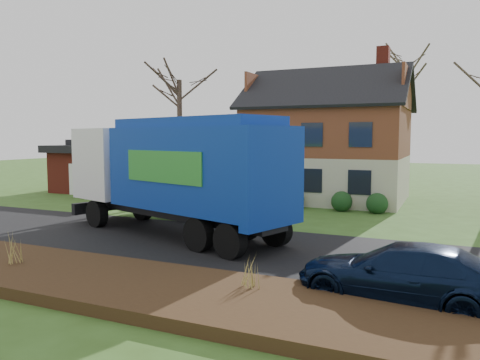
% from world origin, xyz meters
% --- Properties ---
extents(ground, '(120.00, 120.00, 0.00)m').
position_xyz_m(ground, '(0.00, 0.00, 0.00)').
color(ground, '#33531B').
rests_on(ground, ground).
extents(road, '(80.00, 7.00, 0.02)m').
position_xyz_m(road, '(0.00, 0.00, 0.01)').
color(road, black).
rests_on(road, ground).
extents(mulch_verge, '(80.00, 3.50, 0.30)m').
position_xyz_m(mulch_verge, '(0.00, -5.30, 0.15)').
color(mulch_verge, black).
rests_on(mulch_verge, ground).
extents(main_house, '(12.95, 8.95, 9.26)m').
position_xyz_m(main_house, '(1.49, 13.91, 4.03)').
color(main_house, beige).
rests_on(main_house, ground).
extents(ranch_house, '(9.80, 8.20, 3.70)m').
position_xyz_m(ranch_house, '(-12.00, 13.00, 1.81)').
color(ranch_house, maroon).
rests_on(ranch_house, ground).
extents(garbage_truck, '(11.04, 6.01, 4.58)m').
position_xyz_m(garbage_truck, '(-0.80, 0.91, 2.64)').
color(garbage_truck, black).
rests_on(garbage_truck, ground).
extents(silver_sedan, '(5.37, 3.38, 1.67)m').
position_xyz_m(silver_sedan, '(-3.21, 4.77, 0.83)').
color(silver_sedan, '#9DA0A4').
rests_on(silver_sedan, ground).
extents(navy_wagon, '(5.08, 2.50, 1.42)m').
position_xyz_m(navy_wagon, '(7.99, -3.40, 0.71)').
color(navy_wagon, black).
rests_on(navy_wagon, ground).
extents(tree_front_west, '(3.39, 3.39, 10.06)m').
position_xyz_m(tree_front_west, '(-5.87, 9.42, 8.29)').
color(tree_front_west, '#3D2D24').
rests_on(tree_front_west, ground).
extents(tree_back, '(3.80, 3.80, 12.02)m').
position_xyz_m(tree_back, '(5.80, 21.11, 10.02)').
color(tree_back, '#453A29').
rests_on(tree_back, ground).
extents(grass_clump_mid, '(0.31, 0.26, 0.87)m').
position_xyz_m(grass_clump_mid, '(-2.28, -5.42, 0.74)').
color(grass_clump_mid, '#A18C47').
rests_on(grass_clump_mid, mulch_verge).
extents(grass_clump_east, '(0.30, 0.25, 0.76)m').
position_xyz_m(grass_clump_east, '(4.71, -4.61, 0.68)').
color(grass_clump_east, olive).
rests_on(grass_clump_east, mulch_verge).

